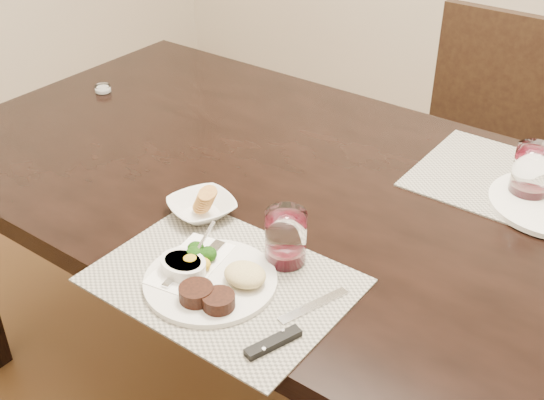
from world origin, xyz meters
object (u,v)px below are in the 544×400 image
Objects in this scene: cracker_bowl at (202,207)px; steak_knife at (284,333)px; wine_glass_near at (286,240)px; chair_far at (476,136)px; dinner_plate at (214,280)px.

steak_knife is at bearing -28.82° from cracker_bowl.
cracker_bowl is 0.24m from wine_glass_near.
wine_glass_near is (0.07, -1.20, 0.30)m from chair_far.
cracker_bowl is (-0.16, -1.17, 0.27)m from chair_far.
dinner_plate is 1.40× the size of cracker_bowl.
chair_far is 1.37m from dinner_plate.
cracker_bowl is 1.62× the size of wine_glass_near.
steak_knife is 0.21m from wine_glass_near.
steak_knife is 1.39× the size of cracker_bowl.
wine_glass_near reaches higher than cracker_bowl.
chair_far is at bearing 111.02° from dinner_plate.
dinner_plate is 1.01× the size of steak_knife.
cracker_bowl is (-0.35, 0.19, 0.01)m from steak_knife.
wine_glass_near is (0.06, 0.14, 0.03)m from dinner_plate.
chair_far reaches higher than wine_glass_near.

